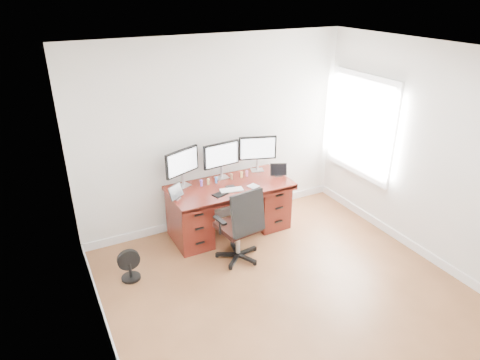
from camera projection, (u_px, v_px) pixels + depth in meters
name	position (u px, v px, depth m)	size (l,w,h in m)	color
ground	(302.00, 308.00, 4.75)	(4.50, 4.50, 0.00)	brown
back_wall	(216.00, 134.00, 6.00)	(4.00, 0.10, 2.70)	white
right_wall	(442.00, 161.00, 5.09)	(0.10, 4.50, 2.70)	white
desk	(229.00, 206.00, 6.06)	(1.70, 0.80, 0.75)	#4E160F
office_chair	(240.00, 237.00, 5.44)	(0.62, 0.62, 1.04)	black
floor_fan	(130.00, 265.00, 5.14)	(0.27, 0.23, 0.40)	black
monitor_left	(182.00, 163.00, 5.72)	(0.52, 0.24, 0.53)	silver
monitor_center	(221.00, 156.00, 5.96)	(0.55, 0.16, 0.53)	silver
monitor_right	(258.00, 149.00, 6.20)	(0.53, 0.20, 0.53)	silver
tablet_left	(176.00, 193.00, 5.48)	(0.24, 0.19, 0.19)	silver
tablet_right	(279.00, 171.00, 6.12)	(0.25, 0.16, 0.19)	silver
keyboard	(232.00, 190.00, 5.73)	(0.31, 0.13, 0.01)	silver
trackpad	(253.00, 186.00, 5.84)	(0.13, 0.13, 0.01)	silver
drawing_tablet	(220.00, 194.00, 5.62)	(0.20, 0.13, 0.01)	black
phone	(230.00, 186.00, 5.83)	(0.12, 0.06, 0.01)	black
figurine_purple	(201.00, 183.00, 5.83)	(0.04, 0.04, 0.09)	#9A53D4
figurine_yellow	(208.00, 181.00, 5.88)	(0.04, 0.04, 0.09)	#DFB974
figurine_blue	(216.00, 179.00, 5.93)	(0.04, 0.04, 0.09)	#4682DC
figurine_brown	(232.00, 176.00, 6.02)	(0.04, 0.04, 0.09)	olive
figurine_orange	(242.00, 174.00, 6.09)	(0.04, 0.04, 0.09)	#FFC962
figurine_pink	(247.00, 173.00, 6.13)	(0.04, 0.04, 0.09)	pink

